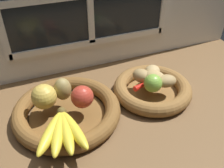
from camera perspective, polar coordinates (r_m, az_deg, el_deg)
name	(u,v)px	position (r cm, az deg, el deg)	size (l,w,h in cm)	color
ground_plane	(118,109)	(89.93, 1.38, -5.74)	(140.00, 90.00, 3.00)	brown
back_wall	(88,1)	(99.69, -5.42, 18.14)	(140.00, 4.60, 55.00)	silver
fruit_bowl_left	(67,111)	(84.78, -10.13, -6.06)	(35.45, 35.45, 5.07)	brown
fruit_bowl_right	(152,89)	(93.80, 9.10, -1.14)	(28.60, 28.60, 5.07)	brown
apple_red_right	(82,97)	(79.64, -6.74, -2.89)	(7.25, 7.25, 7.25)	#B73828
apple_golden_left	(44,97)	(81.40, -15.10, -2.76)	(7.98, 7.98, 7.98)	gold
pear_brown	(63,89)	(83.31, -11.09, -1.13)	(5.60, 5.77, 7.82)	olive
banana_bunch_front	(62,131)	(72.61, -11.17, -10.32)	(15.39, 18.52, 3.30)	yellow
potato_large	(154,78)	(90.78, 9.41, 1.46)	(8.27, 5.81, 4.97)	tan
potato_small	(166,81)	(90.32, 12.02, 0.68)	(7.69, 5.28, 4.38)	#A38451
potato_back	(152,71)	(94.81, 9.14, 2.85)	(6.40, 5.54, 4.15)	tan
potato_oblong	(142,76)	(91.20, 6.70, 1.87)	(6.76, 5.42, 4.85)	#A38451
lime_near	(153,83)	(86.74, 9.24, 0.18)	(6.33, 6.33, 6.33)	#7AAD3D
chili_pepper	(149,82)	(90.83, 8.31, 0.47)	(2.03, 2.03, 13.48)	red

